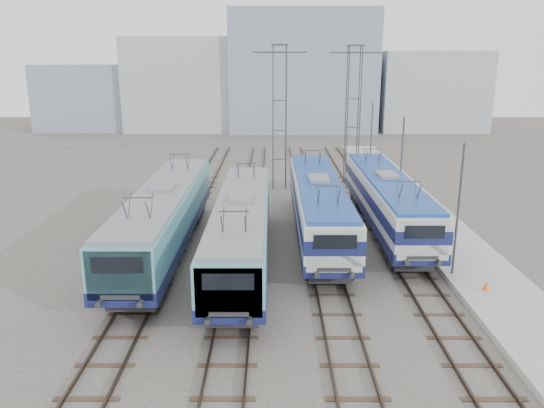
{
  "coord_description": "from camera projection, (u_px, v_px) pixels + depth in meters",
  "views": [
    {
      "loc": [
        -0.59,
        -23.18,
        10.9
      ],
      "look_at": [
        -0.62,
        7.0,
        2.6
      ],
      "focal_mm": 35.0,
      "sensor_mm": 36.0,
      "label": 1
    }
  ],
  "objects": [
    {
      "name": "safety_cone",
      "position": [
        486.0,
        285.0,
        25.05
      ],
      "size": [
        0.33,
        0.33,
        0.51
      ],
      "primitive_type": "cone",
      "color": "orange",
      "rests_on": "platform"
    },
    {
      "name": "catenary_tower_west",
      "position": [
        280.0,
        111.0,
        44.69
      ],
      "size": [
        4.5,
        1.2,
        12.0
      ],
      "color": "#3F4247",
      "rests_on": "ground"
    },
    {
      "name": "ground",
      "position": [
        285.0,
        295.0,
        25.24
      ],
      "size": [
        160.0,
        160.0,
        0.0
      ],
      "primitive_type": "plane",
      "color": "#514C47"
    },
    {
      "name": "building_far_west",
      "position": [
        87.0,
        97.0,
        83.73
      ],
      "size": [
        14.0,
        10.0,
        10.0
      ],
      "primitive_type": "cube",
      "color": "#828DA1",
      "rests_on": "ground"
    },
    {
      "name": "building_center",
      "position": [
        302.0,
        71.0,
        82.64
      ],
      "size": [
        22.0,
        14.0,
        18.0
      ],
      "primitive_type": "cube",
      "color": "#828DA1",
      "rests_on": "ground"
    },
    {
      "name": "platform",
      "position": [
        446.0,
        238.0,
        32.9
      ],
      "size": [
        4.0,
        70.0,
        0.3
      ],
      "primitive_type": "cube",
      "color": "#9E9E99",
      "rests_on": "ground"
    },
    {
      "name": "locomotive_far_right",
      "position": [
        387.0,
        198.0,
        34.05
      ],
      "size": [
        2.81,
        17.77,
        3.34
      ],
      "color": "#151B4E",
      "rests_on": "ground"
    },
    {
      "name": "mast_front",
      "position": [
        458.0,
        213.0,
        26.23
      ],
      "size": [
        0.12,
        0.12,
        7.0
      ],
      "primitive_type": "cylinder",
      "color": "#3F4247",
      "rests_on": "ground"
    },
    {
      "name": "building_west",
      "position": [
        187.0,
        84.0,
        83.18
      ],
      "size": [
        18.0,
        12.0,
        14.0
      ],
      "primitive_type": "cube",
      "color": "#A3ADB7",
      "rests_on": "ground"
    },
    {
      "name": "building_east",
      "position": [
        428.0,
        91.0,
        83.41
      ],
      "size": [
        16.0,
        12.0,
        12.0
      ],
      "primitive_type": "cube",
      "color": "#A3ADB7",
      "rests_on": "ground"
    },
    {
      "name": "mast_rear",
      "position": [
        371.0,
        141.0,
        49.37
      ],
      "size": [
        0.12,
        0.12,
        7.0
      ],
      "primitive_type": "cylinder",
      "color": "#3F4247",
      "rests_on": "ground"
    },
    {
      "name": "locomotive_center_left",
      "position": [
        242.0,
        226.0,
        28.35
      ],
      "size": [
        2.84,
        17.92,
        3.37
      ],
      "color": "#151B4E",
      "rests_on": "ground"
    },
    {
      "name": "locomotive_center_right",
      "position": [
        318.0,
        203.0,
        32.69
      ],
      "size": [
        2.87,
        18.14,
        3.41
      ],
      "color": "#151B4E",
      "rests_on": "ground"
    },
    {
      "name": "catenary_tower_east",
      "position": [
        353.0,
        109.0,
        46.62
      ],
      "size": [
        4.5,
        1.2,
        12.0
      ],
      "color": "#3F4247",
      "rests_on": "ground"
    },
    {
      "name": "locomotive_far_left",
      "position": [
        164.0,
        215.0,
        30.02
      ],
      "size": [
        2.97,
        18.77,
        3.53
      ],
      "color": "#151B4E",
      "rests_on": "ground"
    },
    {
      "name": "mast_mid",
      "position": [
        401.0,
        166.0,
        37.8
      ],
      "size": [
        0.12,
        0.12,
        7.0
      ],
      "primitive_type": "cylinder",
      "color": "#3F4247",
      "rests_on": "ground"
    }
  ]
}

